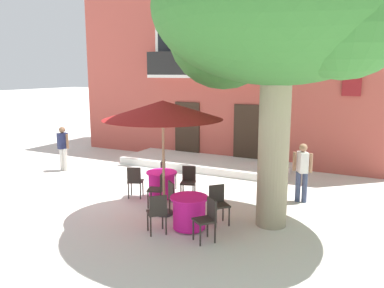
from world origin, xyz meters
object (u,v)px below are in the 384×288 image
Objects in this scene: cafe_chair_middle_2 at (175,197)px; cafe_table_middle at (189,212)px; cafe_chair_near_tree_1 at (135,180)px; cafe_umbrella at (163,110)px; cafe_chair_middle_0 at (207,217)px; cafe_chair_middle_1 at (218,202)px; cafe_chair_near_tree_0 at (166,173)px; plane_tree at (275,13)px; pedestrian_mid_plaza at (302,169)px; pedestrian_near_entrance at (63,146)px; cafe_chair_near_tree_3 at (188,180)px; cafe_table_near_tree at (162,184)px; cafe_chair_near_tree_2 at (158,187)px; cafe_chair_middle_3 at (157,211)px.

cafe_table_middle is at bearing -36.07° from cafe_chair_middle_2.
cafe_chair_near_tree_1 is 2.62m from cafe_umbrella.
cafe_chair_middle_0 is 1.00× the size of cafe_chair_middle_1.
cafe_umbrella is (1.01, -1.80, 2.08)m from cafe_chair_near_tree_0.
cafe_chair_near_tree_1 is 2.71m from cafe_table_middle.
cafe_chair_near_tree_1 is at bearing 178.14° from plane_tree.
cafe_chair_near_tree_0 is 3.93m from pedestrian_mid_plaza.
cafe_table_middle is 0.53× the size of pedestrian_mid_plaza.
pedestrian_near_entrance is (-5.90, 2.23, 0.37)m from cafe_chair_middle_2.
cafe_chair_near_tree_1 is 1.00× the size of cafe_chair_middle_0.
cafe_table_near_tree is at bearing -156.06° from cafe_chair_near_tree_3.
cafe_chair_near_tree_1 is at bearing 152.10° from cafe_umbrella.
cafe_chair_near_tree_0 is (-0.27, 0.70, 0.14)m from cafe_table_near_tree.
cafe_chair_near_tree_1 is at bearing 151.15° from cafe_chair_middle_0.
cafe_chair_near_tree_3 and cafe_chair_middle_0 have the same top height.
cafe_table_near_tree is 1.63m from cafe_chair_middle_2.
cafe_chair_middle_2 is 0.56× the size of pedestrian_mid_plaza.
cafe_chair_near_tree_2 is 0.57× the size of pedestrian_near_entrance.
cafe_chair_middle_3 is at bearing -138.99° from plane_tree.
cafe_chair_middle_1 is (-0.19, 1.00, 0.00)m from cafe_chair_middle_0.
pedestrian_mid_plaza is (1.40, 2.47, 0.39)m from cafe_chair_middle_1.
plane_tree is at bearing 27.24° from cafe_chair_middle_1.
cafe_umbrella is at bearing -138.09° from pedestrian_mid_plaza.
cafe_chair_near_tree_0 and cafe_chair_near_tree_2 have the same top height.
cafe_chair_middle_1 is at bearing -16.59° from pedestrian_near_entrance.
cafe_chair_middle_2 is at bearing -53.77° from cafe_chair_near_tree_0.
cafe_table_middle is at bearing -121.11° from pedestrian_mid_plaza.
cafe_chair_near_tree_3 is 5.54m from pedestrian_near_entrance.
cafe_chair_near_tree_1 is at bearing -110.54° from cafe_chair_near_tree_0.
cafe_table_middle is 0.30× the size of cafe_umbrella.
plane_tree is 7.61× the size of cafe_table_near_tree.
pedestrian_mid_plaza reaches higher than cafe_chair_near_tree_3.
cafe_chair_near_tree_2 is 3.91m from pedestrian_mid_plaza.
cafe_chair_middle_1 is at bearing -13.16° from cafe_chair_near_tree_1.
cafe_chair_near_tree_2 is at bearing -176.04° from plane_tree.
cafe_chair_near_tree_2 and cafe_chair_near_tree_3 have the same top height.
cafe_chair_middle_2 is at bearing 143.93° from cafe_table_middle.
cafe_chair_middle_2 reaches higher than cafe_table_near_tree.
plane_tree is at bearing 13.98° from cafe_umbrella.
cafe_chair_near_tree_2 and cafe_chair_middle_2 have the same top height.
plane_tree is 9.01m from pedestrian_near_entrance.
cafe_table_middle is 0.95× the size of cafe_chair_middle_3.
cafe_table_near_tree is at bearing 115.14° from cafe_chair_near_tree_2.
cafe_chair_near_tree_1 and cafe_chair_middle_2 have the same top height.
cafe_table_middle is at bearing -22.36° from pedestrian_near_entrance.
cafe_table_near_tree is at bearing 136.70° from cafe_table_middle.
cafe_chair_near_tree_0 is at bearing 110.75° from cafe_table_near_tree.
cafe_chair_near_tree_1 is 1.51m from cafe_chair_near_tree_3.
pedestrian_mid_plaza is at bearing 21.56° from cafe_chair_near_tree_3.
cafe_table_near_tree is 0.95× the size of cafe_chair_near_tree_0.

